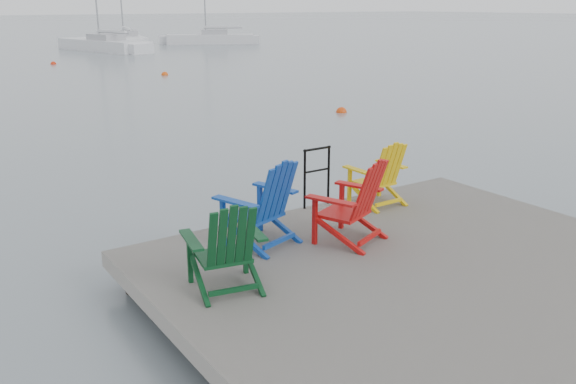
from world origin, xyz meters
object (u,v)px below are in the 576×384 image
chair_red (354,200)px  buoy_a (341,112)px  chair_green (226,245)px  sailboat_mid (125,41)px  chair_yellow (380,173)px  sailboat_near (104,46)px  sailboat_far (211,40)px  chair_blue (263,202)px  buoy_c (165,75)px  buoy_d (53,64)px  handrail (317,171)px

chair_red → buoy_a: (7.75, 9.91, -1.05)m
chair_green → sailboat_mid: 49.66m
chair_yellow → sailboat_near: 41.28m
sailboat_far → sailboat_near: bearing=131.5°
chair_red → sailboat_mid: bearing=51.7°
chair_green → buoy_a: 14.17m
chair_green → chair_yellow: chair_green is taller
chair_blue → sailboat_far: sailboat_far is taller
buoy_c → buoy_d: size_ratio=1.04×
handrail → chair_green: 3.01m
chair_red → buoy_a: size_ratio=3.08×
sailboat_far → buoy_c: sailboat_far is taller
buoy_a → chair_yellow: bearing=-125.8°
chair_red → buoy_d: (4.04, 32.24, -1.05)m
sailboat_far → buoy_c: (-13.05, -20.67, -0.36)m
sailboat_mid → handrail: bearing=-93.4°
buoy_c → buoy_d: 9.50m
buoy_c → buoy_d: (-3.19, 8.95, 0.00)m
chair_yellow → buoy_c: 23.16m
chair_green → buoy_d: 33.14m
chair_green → chair_red: 2.02m
chair_blue → buoy_c: (8.22, 22.75, -1.06)m
chair_green → sailboat_mid: bearing=83.1°
buoy_a → handrail: bearing=-130.6°
handrail → buoy_c: bearing=72.8°
chair_green → buoy_c: size_ratio=2.91×
chair_green → chair_yellow: bearing=32.4°
handrail → sailboat_near: (9.45, 39.88, -0.69)m
chair_green → buoy_d: (6.02, 32.57, -1.01)m
chair_blue → buoy_a: (8.75, 9.38, -1.06)m
chair_green → buoy_c: bearing=80.0°
handrail → sailboat_far: 46.94m
chair_yellow → sailboat_mid: (12.24, 45.91, -0.64)m
sailboat_mid → buoy_d: bearing=-110.4°
handrail → chair_blue: 1.71m
sailboat_near → buoy_a: (-2.16, -31.38, -0.35)m
buoy_a → chair_red: bearing=-128.0°
chair_red → chair_yellow: bearing=13.8°
chair_green → sailboat_mid: size_ratio=0.07×
handrail → sailboat_far: bearing=65.0°
chair_red → buoy_c: (7.22, 23.29, -1.05)m
buoy_a → buoy_d: bearing=99.5°
sailboat_mid → buoy_d: (-9.48, -14.60, -0.35)m
buoy_d → buoy_a: bearing=-80.5°
chair_red → buoy_a: bearing=29.8°
chair_red → buoy_c: bearing=50.6°
sailboat_mid → buoy_c: sailboat_mid is taller
chair_green → buoy_c: chair_green is taller
sailboat_near → buoy_d: (-5.88, -9.05, -0.35)m
chair_green → sailboat_far: sailboat_far is taller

